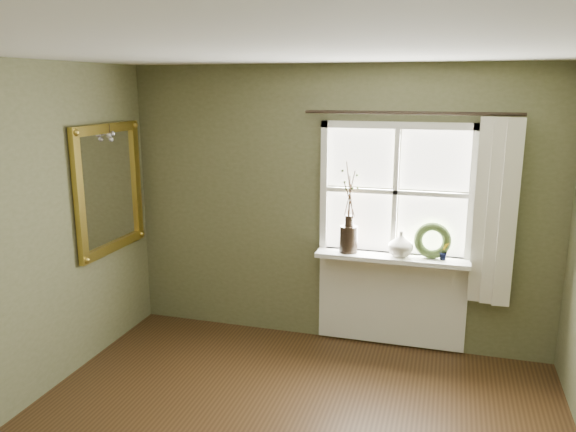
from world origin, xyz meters
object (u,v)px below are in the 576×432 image
(cream_vase, at_px, (401,244))
(gilt_mirror, at_px, (109,188))
(dark_jug, at_px, (349,239))
(wreath, at_px, (432,244))

(cream_vase, xyz_separation_m, gilt_mirror, (-2.59, -0.51, 0.46))
(dark_jug, relative_size, gilt_mirror, 0.21)
(dark_jug, height_order, cream_vase, dark_jug)
(wreath, distance_m, gilt_mirror, 2.95)
(dark_jug, bearing_deg, cream_vase, 0.00)
(cream_vase, xyz_separation_m, wreath, (0.27, 0.04, 0.01))
(gilt_mirror, bearing_deg, dark_jug, 13.60)
(cream_vase, distance_m, wreath, 0.27)
(wreath, bearing_deg, dark_jug, -177.08)
(dark_jug, bearing_deg, gilt_mirror, -166.40)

